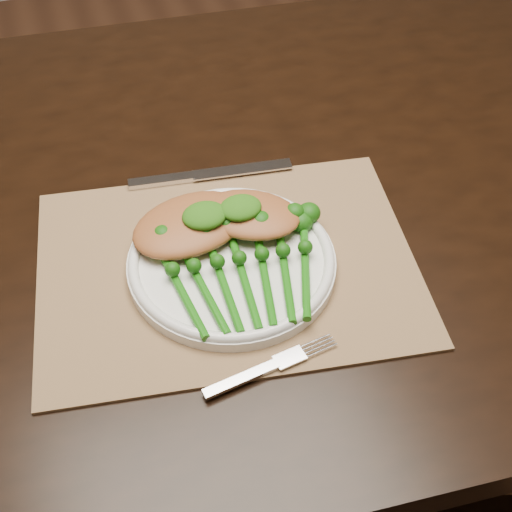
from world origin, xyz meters
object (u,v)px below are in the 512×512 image
object	(u,v)px
placemat	(227,266)
dinner_plate	(232,261)
chicken_fillet_left	(191,224)
broccolini_bundle	(244,278)
dining_table	(236,354)

from	to	relation	value
placemat	dinner_plate	world-z (taller)	dinner_plate
chicken_fillet_left	broccolini_bundle	world-z (taller)	chicken_fillet_left
chicken_fillet_left	broccolini_bundle	bearing A→B (deg)	-81.71
chicken_fillet_left	dinner_plate	bearing A→B (deg)	-72.83
dinner_plate	broccolini_bundle	world-z (taller)	broccolini_bundle
placemat	chicken_fillet_left	distance (m)	0.06
chicken_fillet_left	broccolini_bundle	xyz separation A→B (m)	(0.04, -0.09, -0.01)
dining_table	placemat	size ratio (longest dim) A/B	3.82
dinner_plate	chicken_fillet_left	world-z (taller)	chicken_fillet_left
chicken_fillet_left	dining_table	bearing A→B (deg)	35.38
dining_table	chicken_fillet_left	bearing A→B (deg)	-126.87
dining_table	dinner_plate	xyz separation A→B (m)	(-0.04, -0.14, 0.39)
placemat	chicken_fillet_left	xyz separation A→B (m)	(-0.03, 0.05, 0.03)
dining_table	chicken_fillet_left	world-z (taller)	chicken_fillet_left
placemat	chicken_fillet_left	world-z (taller)	chicken_fillet_left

